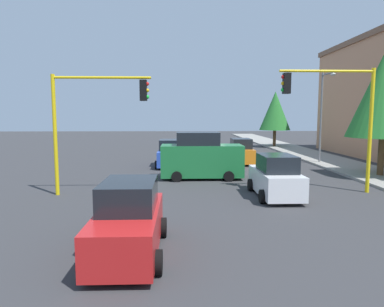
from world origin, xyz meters
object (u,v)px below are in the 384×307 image
object	(u,v)px
street_lamp_curbside	(323,108)
car_red	(129,221)
car_orange	(241,152)
car_blue	(169,154)
tree_roadside_far	(275,111)
traffic_signal_near_right	(93,110)
traffic_signal_near_left	(336,106)
car_white	(276,178)
delivery_van_green	(201,157)

from	to	relation	value
street_lamp_curbside	car_red	size ratio (longest dim) A/B	1.69
car_orange	car_blue	world-z (taller)	same
tree_roadside_far	traffic_signal_near_right	bearing A→B (deg)	-32.33
traffic_signal_near_left	car_white	distance (m)	4.54
delivery_van_green	car_orange	distance (m)	7.19
street_lamp_curbside	tree_roadside_far	xyz separation A→B (m)	(-14.39, 0.30, -0.08)
traffic_signal_near_left	car_white	xyz separation A→B (m)	(0.74, -3.00, -3.32)
street_lamp_curbside	car_blue	size ratio (longest dim) A/B	1.76
car_red	car_blue	xyz separation A→B (m)	(-16.15, 0.61, -0.00)
traffic_signal_near_left	traffic_signal_near_right	bearing A→B (deg)	-90.00
tree_roadside_far	car_orange	distance (m)	15.52
traffic_signal_near_left	car_blue	bearing A→B (deg)	-137.75
delivery_van_green	car_blue	size ratio (longest dim) A/B	1.20
car_orange	car_white	xyz separation A→B (m)	(11.03, -0.32, 0.00)
delivery_van_green	car_blue	world-z (taller)	delivery_van_green
street_lamp_curbside	tree_roadside_far	distance (m)	14.39
traffic_signal_near_right	street_lamp_curbside	distance (m)	17.73
car_red	street_lamp_curbside	bearing A→B (deg)	143.73
traffic_signal_near_left	tree_roadside_far	size ratio (longest dim) A/B	0.92
traffic_signal_near_right	car_blue	xyz separation A→B (m)	(-9.03, 3.23, -3.10)
traffic_signal_near_left	car_red	xyz separation A→B (m)	(7.11, -8.82, -3.32)
street_lamp_curbside	car_red	world-z (taller)	street_lamp_curbside
tree_roadside_far	car_blue	world-z (taller)	tree_roadside_far
car_red	car_white	xyz separation A→B (m)	(-6.37, 5.82, -0.00)
traffic_signal_near_left	traffic_signal_near_right	xyz separation A→B (m)	(0.00, -11.44, -0.22)
delivery_van_green	car_orange	world-z (taller)	delivery_van_green
street_lamp_curbside	tree_roadside_far	size ratio (longest dim) A/B	1.07
tree_roadside_far	traffic_signal_near_left	bearing A→B (deg)	-8.90
delivery_van_green	street_lamp_curbside	bearing A→B (deg)	120.27
street_lamp_curbside	car_blue	bearing A→B (deg)	-87.16
traffic_signal_near_left	tree_roadside_far	distance (m)	24.29
car_blue	traffic_signal_near_right	bearing A→B (deg)	-19.69
traffic_signal_near_right	car_red	bearing A→B (deg)	20.20
traffic_signal_near_left	car_blue	size ratio (longest dim) A/B	1.50
delivery_van_green	car_white	world-z (taller)	delivery_van_green
street_lamp_curbside	car_white	world-z (taller)	street_lamp_curbside
traffic_signal_near_right	car_white	distance (m)	9.02
traffic_signal_near_left	car_white	world-z (taller)	traffic_signal_near_left
car_red	car_blue	distance (m)	16.16
traffic_signal_near_left	car_orange	distance (m)	11.14
tree_roadside_far	car_white	bearing A→B (deg)	-15.27
tree_roadside_far	street_lamp_curbside	bearing A→B (deg)	-1.19
delivery_van_green	car_orange	size ratio (longest dim) A/B	1.29
delivery_van_green	car_blue	xyz separation A→B (m)	(-5.03, -2.05, -0.39)
traffic_signal_near_left	traffic_signal_near_right	distance (m)	11.44
traffic_signal_near_left	car_red	bearing A→B (deg)	-51.10
tree_roadside_far	car_orange	world-z (taller)	tree_roadside_far
delivery_van_green	car_red	size ratio (longest dim) A/B	1.16
traffic_signal_near_left	delivery_van_green	xyz separation A→B (m)	(-4.00, -6.16, -2.93)
street_lamp_curbside	car_blue	world-z (taller)	street_lamp_curbside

